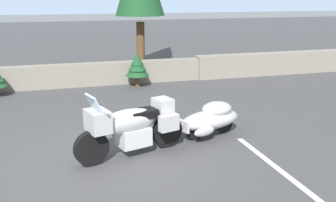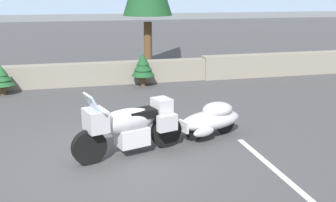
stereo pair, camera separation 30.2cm
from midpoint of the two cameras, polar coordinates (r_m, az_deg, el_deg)
name	(u,v)px [view 1 (the left image)]	position (r m, az deg, el deg)	size (l,w,h in m)	color
ground_plane	(116,159)	(7.54, -8.93, -8.51)	(80.00, 80.00, 0.00)	#424244
stone_guard_wall	(79,74)	(13.50, -13.68, 3.94)	(24.00, 0.64, 0.91)	gray
touring_motorcycle	(131,125)	(7.43, -6.74, -3.62)	(2.25, 1.14, 1.33)	black
car_shaped_trailer	(211,118)	(8.50, 5.35, -2.57)	(2.21, 1.11, 0.76)	black
pine_sapling_near	(137,66)	(13.06, -5.26, 5.24)	(0.80, 0.80, 1.14)	brown
parking_stripe_marker	(286,174)	(7.10, 15.94, -10.49)	(0.12, 3.60, 0.01)	silver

